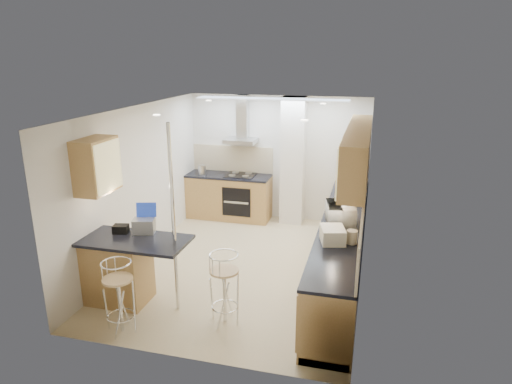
% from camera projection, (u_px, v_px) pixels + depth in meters
% --- Properties ---
extents(ground, '(4.80, 4.80, 0.00)m').
position_uv_depth(ground, '(246.00, 266.00, 7.34)').
color(ground, beige).
rests_on(ground, ground).
extents(room_shell, '(3.64, 4.84, 2.51)m').
position_uv_depth(room_shell, '(271.00, 169.00, 7.16)').
color(room_shell, silver).
rests_on(room_shell, ground).
extents(right_counter, '(0.63, 4.40, 0.92)m').
position_uv_depth(right_counter, '(342.00, 249.00, 6.84)').
color(right_counter, olive).
rests_on(right_counter, ground).
extents(back_counter, '(1.70, 0.63, 0.92)m').
position_uv_depth(back_counter, '(229.00, 196.00, 9.38)').
color(back_counter, olive).
rests_on(back_counter, ground).
extents(peninsula, '(1.47, 0.72, 0.94)m').
position_uv_depth(peninsula, '(136.00, 271.00, 6.13)').
color(peninsula, olive).
rests_on(peninsula, ground).
extents(microwave, '(0.49, 0.64, 0.32)m').
position_uv_depth(microwave, '(341.00, 215.00, 6.49)').
color(microwave, white).
rests_on(microwave, right_counter).
extents(laptop, '(0.33, 0.29, 0.20)m').
position_uv_depth(laptop, '(144.00, 226.00, 6.19)').
color(laptop, '#9A9DA2').
rests_on(laptop, peninsula).
extents(bag, '(0.23, 0.19, 0.11)m').
position_uv_depth(bag, '(121.00, 229.00, 6.20)').
color(bag, black).
rests_on(bag, peninsula).
extents(bar_stool_near, '(0.48, 0.48, 0.94)m').
position_uv_depth(bar_stool_near, '(119.00, 297.00, 5.50)').
color(bar_stool_near, tan).
rests_on(bar_stool_near, ground).
extents(bar_stool_end, '(0.53, 0.53, 0.94)m').
position_uv_depth(bar_stool_end, '(225.00, 288.00, 5.70)').
color(bar_stool_end, tan).
rests_on(bar_stool_end, ground).
extents(jar_a, '(0.14, 0.14, 0.18)m').
position_uv_depth(jar_a, '(352.00, 190.00, 7.91)').
color(jar_a, beige).
rests_on(jar_a, right_counter).
extents(jar_b, '(0.11, 0.11, 0.17)m').
position_uv_depth(jar_b, '(358.00, 201.00, 7.35)').
color(jar_b, beige).
rests_on(jar_b, right_counter).
extents(jar_c, '(0.15, 0.15, 0.18)m').
position_uv_depth(jar_c, '(352.00, 237.00, 5.89)').
color(jar_c, '#ACA08A').
rests_on(jar_c, right_counter).
extents(jar_d, '(0.13, 0.13, 0.15)m').
position_uv_depth(jar_d, '(347.00, 223.00, 6.40)').
color(jar_d, white).
rests_on(jar_d, right_counter).
extents(bread_bin, '(0.38, 0.44, 0.20)m').
position_uv_depth(bread_bin, '(333.00, 235.00, 5.93)').
color(bread_bin, beige).
rests_on(bread_bin, right_counter).
extents(kettle, '(0.16, 0.16, 0.20)m').
position_uv_depth(kettle, '(202.00, 170.00, 9.23)').
color(kettle, '#B5B8BA').
rests_on(kettle, back_counter).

